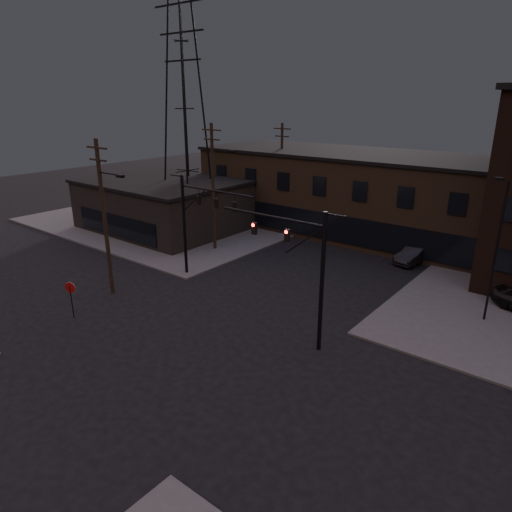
{
  "coord_description": "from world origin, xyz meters",
  "views": [
    {
      "loc": [
        17.85,
        -15.54,
        13.47
      ],
      "look_at": [
        -0.05,
        7.03,
        3.5
      ],
      "focal_mm": 32.0,
      "sensor_mm": 36.0,
      "label": 1
    }
  ],
  "objects_px": {
    "traffic_signal_far": "(195,216)",
    "stop_sign": "(70,291)",
    "traffic_signal_near": "(305,263)",
    "car_crossing": "(415,254)"
  },
  "relations": [
    {
      "from": "traffic_signal_near",
      "to": "stop_sign",
      "type": "xyz_separation_m",
      "value": [
        -13.36,
        -6.49,
        -3.09
      ]
    },
    {
      "from": "traffic_signal_near",
      "to": "car_crossing",
      "type": "xyz_separation_m",
      "value": [
        0.14,
        17.62,
        -4.17
      ]
    },
    {
      "from": "stop_sign",
      "to": "car_crossing",
      "type": "relative_size",
      "value": 0.54
    },
    {
      "from": "traffic_signal_far",
      "to": "car_crossing",
      "type": "height_order",
      "value": "traffic_signal_far"
    },
    {
      "from": "traffic_signal_near",
      "to": "traffic_signal_far",
      "type": "bearing_deg",
      "value": 163.83
    },
    {
      "from": "stop_sign",
      "to": "car_crossing",
      "type": "distance_m",
      "value": 27.65
    },
    {
      "from": "traffic_signal_near",
      "to": "car_crossing",
      "type": "bearing_deg",
      "value": 89.54
    },
    {
      "from": "traffic_signal_far",
      "to": "car_crossing",
      "type": "bearing_deg",
      "value": 49.14
    },
    {
      "from": "traffic_signal_far",
      "to": "stop_sign",
      "type": "height_order",
      "value": "traffic_signal_far"
    },
    {
      "from": "traffic_signal_near",
      "to": "car_crossing",
      "type": "distance_m",
      "value": 18.11
    }
  ]
}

